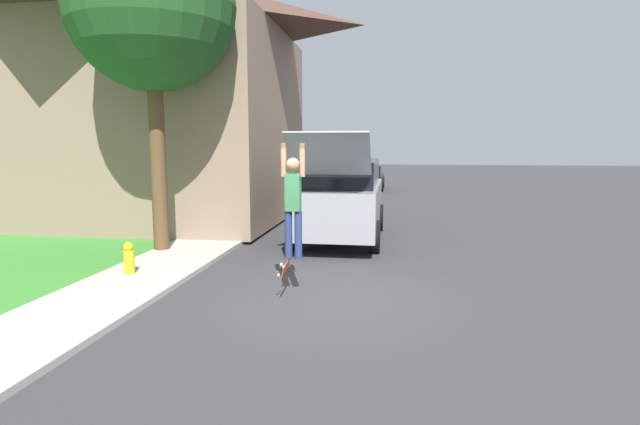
# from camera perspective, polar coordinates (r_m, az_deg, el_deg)

# --- Properties ---
(ground_plane) EXTENTS (120.00, 120.00, 0.00)m
(ground_plane) POSITION_cam_1_polar(r_m,az_deg,el_deg) (8.54, 0.35, -9.71)
(ground_plane) COLOR #333335
(lawn) EXTENTS (10.00, 80.00, 0.08)m
(lawn) POSITION_cam_1_polar(r_m,az_deg,el_deg) (16.97, -24.33, -1.53)
(lawn) COLOR #387F2D
(lawn) RESTS_ON ground_plane
(sidewalk) EXTENTS (1.80, 80.00, 0.10)m
(sidewalk) POSITION_cam_1_polar(r_m,az_deg,el_deg) (15.06, -10.09, -2.01)
(sidewalk) COLOR #ADA89E
(sidewalk) RESTS_ON ground_plane
(house) EXTENTS (10.93, 8.27, 8.37)m
(house) POSITION_cam_1_polar(r_m,az_deg,el_deg) (18.25, -20.59, 13.06)
(house) COLOR #89705B
(house) RESTS_ON lawn
(lawn_tree_near) EXTENTS (3.79, 3.79, 7.47)m
(lawn_tree_near) POSITION_cam_1_polar(r_m,az_deg,el_deg) (12.68, -18.70, 21.30)
(lawn_tree_near) COLOR brown
(lawn_tree_near) RESTS_ON lawn
(suv_parked) EXTENTS (2.18, 5.90, 2.84)m
(suv_parked) POSITION_cam_1_polar(r_m,az_deg,el_deg) (13.55, 2.50, 1.85)
(suv_parked) COLOR gray
(suv_parked) RESTS_ON ground_plane
(car_down_street) EXTENTS (1.95, 4.47, 1.41)m
(car_down_street) POSITION_cam_1_polar(r_m,az_deg,el_deg) (29.32, 5.42, 3.99)
(car_down_street) COLOR black
(car_down_street) RESTS_ON ground_plane
(skateboarder) EXTENTS (0.41, 0.23, 1.96)m
(skateboarder) POSITION_cam_1_polar(r_m,az_deg,el_deg) (8.44, -3.09, 1.49)
(skateboarder) COLOR navy
(skateboarder) RESTS_ON ground_plane
(skateboard) EXTENTS (0.18, 0.83, 0.25)m
(skateboard) POSITION_cam_1_polar(r_m,az_deg,el_deg) (8.52, -3.93, -6.21)
(skateboard) COLOR #B73D23
(skateboard) RESTS_ON ground_plane
(fire_hydrant) EXTENTS (0.20, 0.20, 0.62)m
(fire_hydrant) POSITION_cam_1_polar(r_m,az_deg,el_deg) (10.30, -21.00, -4.90)
(fire_hydrant) COLOR gold
(fire_hydrant) RESTS_ON sidewalk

